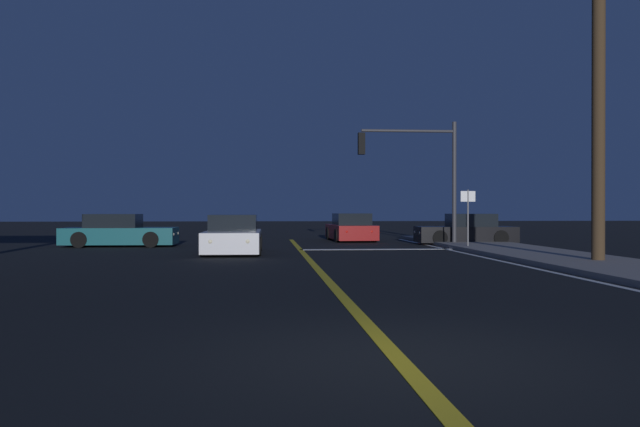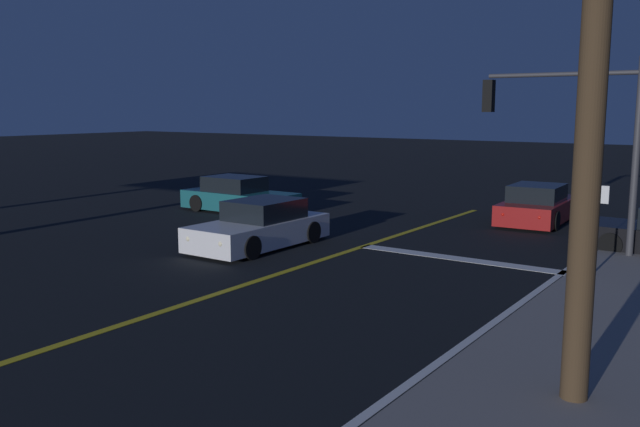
% 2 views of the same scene
% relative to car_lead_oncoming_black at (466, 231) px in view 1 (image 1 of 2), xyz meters
% --- Properties ---
extents(ground_plane, '(160.00, 160.00, 0.00)m').
position_rel_car_lead_oncoming_black_xyz_m(ground_plane, '(-7.51, -21.52, -0.58)').
color(ground_plane, black).
extents(sidewalk_right, '(3.20, 35.24, 0.15)m').
position_rel_car_lead_oncoming_black_xyz_m(sidewalk_right, '(-0.09, -11.73, -0.51)').
color(sidewalk_right, gray).
rests_on(sidewalk_right, ground).
extents(lane_line_center, '(0.20, 33.28, 0.01)m').
position_rel_car_lead_oncoming_black_xyz_m(lane_line_center, '(-7.51, -11.73, -0.58)').
color(lane_line_center, gold).
rests_on(lane_line_center, ground).
extents(lane_line_edge_right, '(0.16, 33.28, 0.01)m').
position_rel_car_lead_oncoming_black_xyz_m(lane_line_edge_right, '(-1.94, -11.73, -0.58)').
color(lane_line_edge_right, white).
rests_on(lane_line_edge_right, ground).
extents(stop_bar, '(5.83, 0.50, 0.01)m').
position_rel_car_lead_oncoming_black_xyz_m(stop_bar, '(-4.60, -3.44, -0.58)').
color(stop_bar, white).
rests_on(stop_bar, ground).
extents(car_lead_oncoming_black, '(4.34, 2.08, 1.34)m').
position_rel_car_lead_oncoming_black_xyz_m(car_lead_oncoming_black, '(0.00, 0.00, 0.00)').
color(car_lead_oncoming_black, black).
rests_on(car_lead_oncoming_black, ground).
extents(car_parked_curb_white, '(2.01, 4.47, 1.34)m').
position_rel_car_lead_oncoming_black_xyz_m(car_parked_curb_white, '(-9.95, -5.16, 0.00)').
color(car_parked_curb_white, silver).
rests_on(car_parked_curb_white, ground).
extents(car_mid_block_red, '(2.13, 4.48, 1.34)m').
position_rel_car_lead_oncoming_black_xyz_m(car_mid_block_red, '(-4.66, 3.46, 0.00)').
color(car_mid_block_red, maroon).
rests_on(car_mid_block_red, ground).
extents(car_following_oncoming_teal, '(4.61, 2.02, 1.34)m').
position_rel_car_lead_oncoming_black_xyz_m(car_following_oncoming_teal, '(-14.86, -0.52, 0.00)').
color(car_following_oncoming_teal, '#195960').
rests_on(car_following_oncoming_teal, ground).
extents(traffic_signal_near_right, '(4.18, 0.28, 5.22)m').
position_rel_car_lead_oncoming_black_xyz_m(traffic_signal_near_right, '(-2.46, -1.14, 2.93)').
color(traffic_signal_near_right, '#38383D').
rests_on(traffic_signal_near_right, ground).
extents(utility_pole_right, '(1.77, 0.35, 9.45)m').
position_rel_car_lead_oncoming_black_xyz_m(utility_pole_right, '(0.21, -10.98, 4.29)').
color(utility_pole_right, '#42301E').
rests_on(utility_pole_right, ground).
extents(street_sign_corner, '(0.56, 0.06, 2.27)m').
position_rel_car_lead_oncoming_black_xyz_m(street_sign_corner, '(-1.19, -3.94, 0.95)').
color(street_sign_corner, slate).
rests_on(street_sign_corner, ground).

